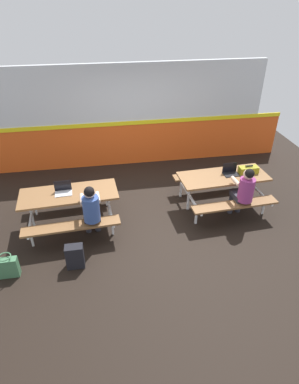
{
  "coord_description": "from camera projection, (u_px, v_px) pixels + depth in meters",
  "views": [
    {
      "loc": [
        -0.92,
        -5.51,
        4.05
      ],
      "look_at": [
        0.0,
        -0.05,
        0.55
      ],
      "focal_mm": 30.21,
      "sensor_mm": 36.0,
      "label": 1
    }
  ],
  "objects": [
    {
      "name": "ground_plane",
      "position": [
        149.0,
        213.0,
        6.89
      ],
      "size": [
        10.0,
        10.0,
        0.02
      ],
      "primitive_type": "cube",
      "color": "black"
    },
    {
      "name": "accent_backdrop",
      "position": [
        133.0,
        118.0,
        8.22
      ],
      "size": [
        8.0,
        0.14,
        2.6
      ],
      "color": "#E55119",
      "rests_on": "ground"
    },
    {
      "name": "picnic_table_left",
      "position": [
        70.0,
        200.0,
        6.25
      ],
      "size": [
        1.89,
        1.65,
        0.74
      ],
      "color": "brown",
      "rests_on": "ground"
    },
    {
      "name": "picnic_table_right",
      "position": [
        223.0,
        182.0,
        6.82
      ],
      "size": [
        1.89,
        1.65,
        0.74
      ],
      "color": "brown",
      "rests_on": "ground"
    },
    {
      "name": "student_nearer",
      "position": [
        91.0,
        208.0,
        5.79
      ],
      "size": [
        0.38,
        0.53,
        1.21
      ],
      "color": "#2D2D38",
      "rests_on": "ground"
    },
    {
      "name": "student_further",
      "position": [
        244.0,
        190.0,
        6.33
      ],
      "size": [
        0.38,
        0.53,
        1.21
      ],
      "color": "#2D2D38",
      "rests_on": "ground"
    },
    {
      "name": "laptop_silver",
      "position": [
        63.0,
        191.0,
        6.15
      ],
      "size": [
        0.33,
        0.24,
        0.22
      ],
      "color": "silver",
      "rests_on": "picnic_table_left"
    },
    {
      "name": "laptop_dark",
      "position": [
        231.0,
        172.0,
        6.77
      ],
      "size": [
        0.33,
        0.24,
        0.22
      ],
      "color": "black",
      "rests_on": "picnic_table_right"
    },
    {
      "name": "toolbox_grey",
      "position": [
        248.0,
        170.0,
        6.8
      ],
      "size": [
        0.4,
        0.18,
        0.18
      ],
      "color": "olive",
      "rests_on": "picnic_table_right"
    },
    {
      "name": "backpack_dark",
      "position": [
        75.0,
        256.0,
        5.46
      ],
      "size": [
        0.3,
        0.22,
        0.44
      ],
      "color": "black",
      "rests_on": "ground"
    },
    {
      "name": "tote_bag_bright",
      "position": [
        8.0,
        267.0,
        5.28
      ],
      "size": [
        0.34,
        0.21,
        0.43
      ],
      "color": "#3F724C",
      "rests_on": "ground"
    }
  ]
}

